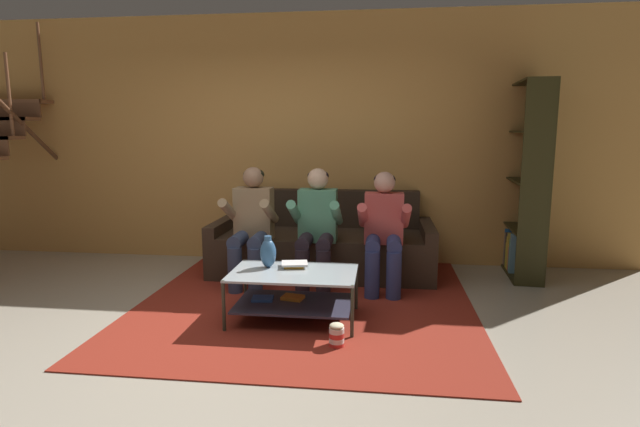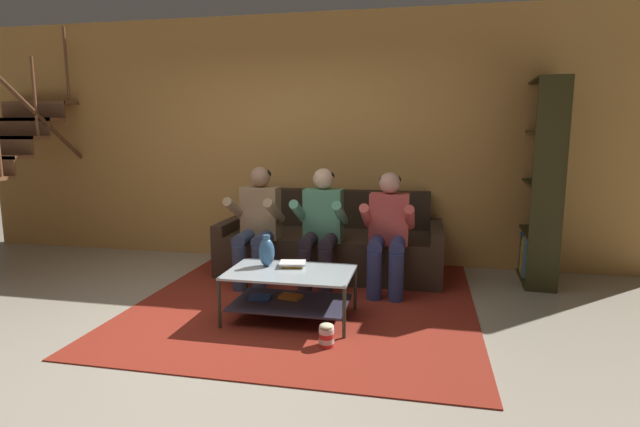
{
  "view_description": "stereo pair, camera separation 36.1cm",
  "coord_description": "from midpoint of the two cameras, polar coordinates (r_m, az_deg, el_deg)",
  "views": [
    {
      "loc": [
        1.22,
        -3.48,
        1.56
      ],
      "look_at": [
        0.7,
        0.8,
        0.84
      ],
      "focal_mm": 28.0,
      "sensor_mm": 36.0,
      "label": 1
    },
    {
      "loc": [
        1.58,
        -3.42,
        1.56
      ],
      "look_at": [
        0.7,
        0.8,
        0.84
      ],
      "focal_mm": 28.0,
      "sensor_mm": 36.0,
      "label": 2
    }
  ],
  "objects": [
    {
      "name": "couch",
      "position": [
        5.56,
        3.2,
        -3.79
      ],
      "size": [
        2.39,
        0.99,
        0.88
      ],
      "color": "#36281C",
      "rests_on": "ground"
    },
    {
      "name": "back_partition",
      "position": [
        6.07,
        -1.53,
        8.37
      ],
      "size": [
        8.4,
        0.12,
        2.9
      ],
      "primitive_type": "cube",
      "color": "#D2944B",
      "rests_on": "ground"
    },
    {
      "name": "popcorn_tub",
      "position": [
        3.72,
        3.6,
        -13.8
      ],
      "size": [
        0.11,
        0.11,
        0.18
      ],
      "color": "red",
      "rests_on": "ground"
    },
    {
      "name": "book_stack",
      "position": [
        4.26,
        -0.73,
        -5.81
      ],
      "size": [
        0.25,
        0.21,
        0.04
      ],
      "color": "orange",
      "rests_on": "coffee_table"
    },
    {
      "name": "bookshelf",
      "position": [
        5.87,
        25.61,
        0.95
      ],
      "size": [
        0.37,
        1.1,
        2.07
      ],
      "color": "#2E2B12",
      "rests_on": "ground"
    },
    {
      "name": "person_seated_right",
      "position": [
        4.86,
        9.92,
        -1.58
      ],
      "size": [
        0.5,
        0.58,
        1.17
      ],
      "color": "navy",
      "rests_on": "ground"
    },
    {
      "name": "vase",
      "position": [
        4.26,
        -3.71,
        -4.39
      ],
      "size": [
        0.14,
        0.14,
        0.27
      ],
      "color": "#345E89",
      "rests_on": "coffee_table"
    },
    {
      "name": "person_seated_left",
      "position": [
        5.07,
        -5.16,
        -0.83
      ],
      "size": [
        0.5,
        0.58,
        1.2
      ],
      "color": "#34405D",
      "rests_on": "ground"
    },
    {
      "name": "coffee_table",
      "position": [
        4.17,
        -0.99,
        -8.45
      ],
      "size": [
        1.03,
        0.65,
        0.42
      ],
      "color": "#A9B5BB",
      "rests_on": "ground"
    },
    {
      "name": "ground",
      "position": [
        4.03,
        -9.75,
        -13.46
      ],
      "size": [
        16.8,
        16.8,
        0.0
      ],
      "primitive_type": "plane",
      "color": "#ABA18E"
    },
    {
      "name": "area_rug",
      "position": [
        4.82,
        1.16,
        -9.39
      ],
      "size": [
        3.0,
        3.43,
        0.01
      ],
      "color": "maroon",
      "rests_on": "ground"
    },
    {
      "name": "person_seated_middle",
      "position": [
        4.92,
        2.22,
        -1.15
      ],
      "size": [
        0.5,
        0.58,
        1.19
      ],
      "color": "black",
      "rests_on": "ground"
    }
  ]
}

